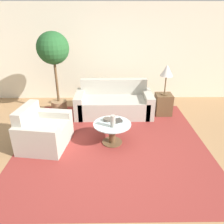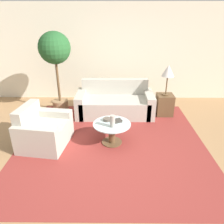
% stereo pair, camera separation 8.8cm
% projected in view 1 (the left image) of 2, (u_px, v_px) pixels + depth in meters
% --- Properties ---
extents(ground_plane, '(14.00, 14.00, 0.00)m').
position_uv_depth(ground_plane, '(105.00, 160.00, 3.82)').
color(ground_plane, '#9E754C').
extents(wall_back, '(10.00, 0.06, 2.60)m').
position_uv_depth(wall_back, '(106.00, 53.00, 6.07)').
color(wall_back, beige).
rests_on(wall_back, ground_plane).
extents(rug, '(3.60, 3.63, 0.01)m').
position_uv_depth(rug, '(112.00, 142.00, 4.32)').
color(rug, maroon).
rests_on(rug, ground_plane).
extents(sofa_main, '(1.87, 0.88, 0.82)m').
position_uv_depth(sofa_main, '(114.00, 103.00, 5.47)').
color(sofa_main, '#B2AD9E').
rests_on(sofa_main, ground_plane).
extents(armchair, '(0.94, 1.05, 0.78)m').
position_uv_depth(armchair, '(42.00, 132.00, 4.15)').
color(armchair, '#B2AD9E').
rests_on(armchair, ground_plane).
extents(coffee_table, '(0.72, 0.72, 0.42)m').
position_uv_depth(coffee_table, '(112.00, 130.00, 4.21)').
color(coffee_table, brown).
rests_on(coffee_table, ground_plane).
extents(side_table, '(0.39, 0.39, 0.52)m').
position_uv_depth(side_table, '(163.00, 104.00, 5.43)').
color(side_table, brown).
rests_on(side_table, ground_plane).
extents(table_lamp, '(0.30, 0.30, 0.73)m').
position_uv_depth(table_lamp, '(167.00, 71.00, 5.09)').
color(table_lamp, brown).
rests_on(table_lamp, side_table).
extents(potted_plant, '(0.75, 0.75, 1.97)m').
position_uv_depth(potted_plant, '(54.00, 54.00, 5.08)').
color(potted_plant, '#93704C').
rests_on(potted_plant, ground_plane).
extents(vase, '(0.09, 0.09, 0.23)m').
position_uv_depth(vase, '(113.00, 121.00, 3.98)').
color(vase, '#9E998E').
rests_on(vase, coffee_table).
extents(bowl, '(0.15, 0.15, 0.05)m').
position_uv_depth(bowl, '(107.00, 119.00, 4.25)').
color(bowl, brown).
rests_on(bowl, coffee_table).
extents(book_stack, '(0.22, 0.20, 0.05)m').
position_uv_depth(book_stack, '(117.00, 121.00, 4.20)').
color(book_stack, '#38332D').
rests_on(book_stack, coffee_table).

